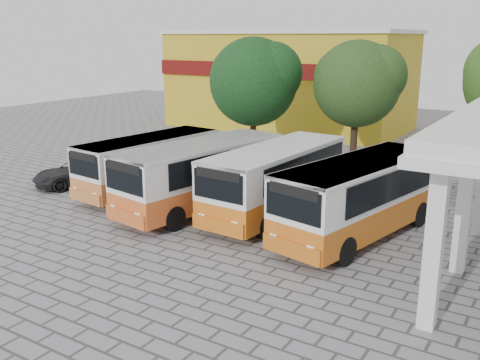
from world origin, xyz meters
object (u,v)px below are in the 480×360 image
Objects in this scene: bus_far_right at (361,193)px; parked_car at (78,173)px; bus_centre_right at (276,176)px; bus_centre_left at (201,172)px; bus_far_left at (149,161)px.

parked_car is (-15.61, -0.55, -1.15)m from bus_far_right.
bus_centre_left is at bearing -157.79° from bus_centre_right.
parked_car is at bearing -170.42° from bus_centre_left.
bus_centre_right is at bearing 28.40° from bus_centre_left.
bus_centre_left reaches higher than bus_far_right.
bus_centre_right is 11.61m from parked_car.
bus_centre_right is at bearing 27.52° from parked_car.
bus_centre_right is (7.24, 0.20, 0.13)m from bus_far_left.
bus_far_right is at bearing 12.95° from bus_centre_left.
bus_centre_right is 0.96× the size of bus_far_right.
parked_car is (-8.22, -0.06, -1.15)m from bus_centre_left.
bus_far_left is 0.90× the size of bus_far_right.
bus_centre_right is at bearing 8.04° from bus_far_left.
bus_centre_right is at bearing -177.15° from bus_far_right.
bus_far_right is 1.93× the size of parked_car.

